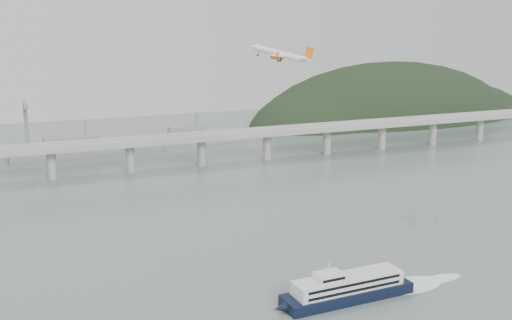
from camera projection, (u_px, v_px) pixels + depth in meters
name	position (u px, v px, depth m)	size (l,w,h in m)	color
ground	(311.00, 279.00, 233.06)	(900.00, 900.00, 0.00)	slate
bridge	(172.00, 143.00, 408.44)	(800.00, 22.00, 23.90)	#959592
headland	(400.00, 135.00, 643.70)	(365.00, 155.00, 156.00)	black
ferry	(348.00, 288.00, 214.84)	(81.99, 15.07, 15.47)	black
airliner	(281.00, 54.00, 296.67)	(28.16, 26.61, 10.14)	white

